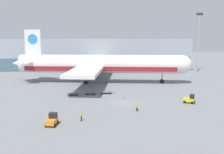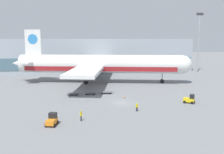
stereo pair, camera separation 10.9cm
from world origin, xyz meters
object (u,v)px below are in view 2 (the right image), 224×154
Objects in this scene: light_mast at (199,39)px; ground_crew_far at (137,106)px; baggage_tug_mid at (190,99)px; airplane_main at (98,65)px; traffic_cone_near at (124,96)px; baggage_dolly_third at (106,92)px; baggage_tug_foreground at (52,120)px; baggage_dolly_lead at (73,94)px; ground_crew_near at (81,115)px; baggage_dolly_second at (90,93)px.

light_mast reaches higher than ground_crew_far.
baggage_tug_mid is 1.62× the size of ground_crew_far.
traffic_cone_near is at bearing -66.90° from airplane_main.
airplane_main is 15.35× the size of baggage_dolly_third.
airplane_main reaches higher than ground_crew_far.
airplane_main is 33.15× the size of ground_crew_far.
baggage_tug_foreground is at bearing -112.20° from baggage_dolly_third.
baggage_tug_foreground is at bearing -127.35° from baggage_tug_mid.
baggage_dolly_lead is at bearing -143.88° from light_mast.
baggage_tug_foreground is at bearing -131.03° from traffic_cone_near.
ground_crew_near is (-49.00, -57.62, -13.06)m from light_mast.
ground_crew_far is (-38.14, -53.17, -13.14)m from light_mast.
baggage_dolly_third is at bearing 4.69° from ground_crew_near.
traffic_cone_near is (10.34, 15.74, -0.73)m from ground_crew_near.
ground_crew_near is at bearing -102.99° from baggage_dolly_third.
baggage_dolly_third is 6.47m from traffic_cone_near.
ground_crew_far reaches higher than baggage_dolly_second.
baggage_tug_mid is 24.27m from baggage_dolly_second.
ground_crew_near reaches higher than traffic_cone_near.
baggage_tug_mid is (-25.15, -48.43, -13.28)m from light_mast.
baggage_dolly_second is (7.13, 22.12, -0.49)m from baggage_tug_foreground.
ground_crew_near is at bearing -123.31° from traffic_cone_near.
ground_crew_far is (5.26, -33.39, -4.82)m from airplane_main.
baggage_tug_foreground and baggage_tug_mid have the same top height.
baggage_dolly_third is 2.03× the size of ground_crew_near.
baggage_dolly_second and baggage_dolly_third have the same top height.
baggage_dolly_third is at bearing -75.64° from airplane_main.
airplane_main is 15.35× the size of baggage_dolly_lead.
traffic_cone_near is at bearing -173.86° from baggage_tug_mid.
ground_crew_far is (12.86, -15.95, 0.63)m from baggage_dolly_lead.
baggage_tug_foreground is 5.00m from ground_crew_near.
light_mast is at bearing 40.54° from baggage_dolly_lead.
ground_crew_near is 1.07× the size of ground_crew_far.
baggage_dolly_second is (-21.45, 11.34, -0.49)m from baggage_tug_mid.
ground_crew_far is at bearing -46.70° from baggage_dolly_lead.
baggage_dolly_second is 18.18m from ground_crew_far.
light_mast reaches higher than baggage_dolly_third.
baggage_tug_foreground is 1.55× the size of ground_crew_far.
baggage_dolly_second is 4.22m from baggage_dolly_third.
ground_crew_near reaches higher than baggage_dolly_second.
traffic_cone_near is at bearing -26.73° from baggage_dolly_second.
baggage_tug_foreground reaches higher than ground_crew_near.
ground_crew_near reaches higher than baggage_dolly_third.
ground_crew_near is 18.84m from traffic_cone_near.
traffic_cone_near is (4.74, -22.11, -5.47)m from airplane_main.
ground_crew_near reaches higher than ground_crew_far.
airplane_main is 41.07m from baggage_tug_foreground.
ground_crew_far is at bearing -57.82° from baggage_dolly_second.
baggage_dolly_lead is 2.16× the size of ground_crew_far.
baggage_tug_mid is 0.75× the size of baggage_dolly_second.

